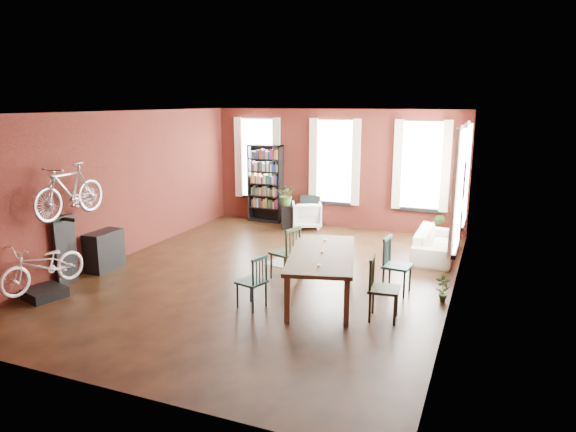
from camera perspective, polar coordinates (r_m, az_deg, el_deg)
The scene contains 19 objects.
room at distance 10.29m, azimuth 0.32°, elevation 5.60°, with size 9.00×9.04×3.22m.
dining_table at distance 9.09m, azimuth 3.77°, elevation -6.59°, with size 1.10×2.41×0.82m, color brown.
dining_chair_a at distance 8.66m, azimuth -4.07°, elevation -7.28°, with size 0.42×0.42×0.91m, color #1C3D3C.
dining_chair_b at distance 10.01m, azimuth -0.31°, elevation -4.08°, with size 0.48×0.48×1.04m, color #1D2E1B.
dining_chair_c at distance 8.30m, azimuth 10.64°, elevation -7.97°, with size 0.47×0.47×1.02m, color black.
dining_chair_d at distance 9.46m, azimuth 12.05°, elevation -5.42°, with size 0.47×0.47×1.02m, color #1C3B3E.
bookshelf at distance 14.67m, azimuth -2.52°, elevation 3.63°, with size 1.00×0.32×2.20m, color black.
white_armchair at distance 14.03m, azimuth 2.06°, elevation 0.29°, with size 0.77×0.72×0.79m, color white.
cream_sofa at distance 11.90m, azimuth 16.14°, elevation -2.42°, with size 2.08×0.61×0.81m, color beige.
striped_rug at distance 11.38m, azimuth 1.78°, elevation -4.70°, with size 1.04×1.67×0.01m, color black.
bike_trainer at distance 10.13m, azimuth -25.46°, elevation -7.72°, with size 0.61×0.61×0.18m, color black.
bike_wall_rack at distance 10.62m, azimuth -23.53°, elevation -3.44°, with size 0.16×0.60×1.30m, color black.
console_table at distance 11.22m, azimuth -19.73°, elevation -3.61°, with size 0.40×0.80×0.80m, color black.
plant_stand at distance 13.92m, azimuth 0.03°, elevation -0.11°, with size 0.32×0.32×0.65m, color black.
plant_by_sofa at distance 13.62m, azimuth 16.26°, elevation -1.72°, with size 0.33×0.61×0.27m, color #285321.
plant_small at distance 9.38m, azimuth 16.76°, elevation -8.61°, with size 0.25×0.48×0.17m, color #335C24.
bicycle_floor at distance 9.86m, azimuth -25.72°, elevation -2.87°, with size 0.56×0.84×1.59m, color silver.
bicycle_hung at distance 10.16m, azimuth -23.27°, elevation 4.45°, with size 0.47×1.00×1.66m, color #A5A8AD.
plant_on_stand at distance 13.81m, azimuth -0.14°, elevation 2.11°, with size 0.52×0.57×0.45m, color #325923.
Camera 1 is at (4.03, -8.87, 3.40)m, focal length 32.00 mm.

